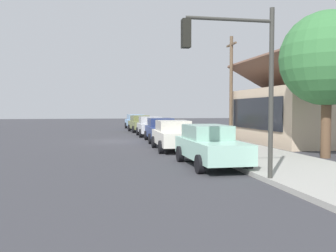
{
  "coord_description": "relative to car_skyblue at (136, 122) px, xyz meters",
  "views": [
    {
      "loc": [
        25.71,
        -1.5,
        2.23
      ],
      "look_at": [
        -2.11,
        3.87,
        0.92
      ],
      "focal_mm": 39.83,
      "sensor_mm": 36.0,
      "label": 1
    }
  ],
  "objects": [
    {
      "name": "sidewalk_curb",
      "position": [
        15.59,
        2.78,
        -0.74
      ],
      "size": [
        60.0,
        4.2,
        0.16
      ],
      "primitive_type": "cube",
      "color": "#A3A099",
      "rests_on": "ground"
    },
    {
      "name": "car_olive",
      "position": [
        5.41,
        -0.13,
        -0.0
      ],
      "size": [
        4.49,
        2.2,
        1.59
      ],
      "rotation": [
        0.0,
        0.0,
        0.06
      ],
      "color": "olive",
      "rests_on": "ground"
    },
    {
      "name": "car_ivory",
      "position": [
        21.62,
        -0.19,
        -0.0
      ],
      "size": [
        4.64,
        2.18,
        1.59
      ],
      "rotation": [
        0.0,
        0.0,
        -0.03
      ],
      "color": "silver",
      "rests_on": "ground"
    },
    {
      "name": "ground_plane",
      "position": [
        15.59,
        -2.82,
        -0.82
      ],
      "size": [
        120.0,
        120.0,
        0.0
      ],
      "primitive_type": "plane",
      "color": "#38383D"
    },
    {
      "name": "utility_pole_wooden",
      "position": [
        15.38,
        5.38,
        3.11
      ],
      "size": [
        1.8,
        0.24,
        7.5
      ],
      "color": "brown",
      "rests_on": "ground"
    },
    {
      "name": "car_skyblue",
      "position": [
        0.0,
        0.0,
        0.0
      ],
      "size": [
        4.92,
        2.24,
        1.59
      ],
      "rotation": [
        0.0,
        0.0,
        0.05
      ],
      "color": "#8CB7E0",
      "rests_on": "ground"
    },
    {
      "name": "car_seafoam",
      "position": [
        27.41,
        0.02,
        -0.0
      ],
      "size": [
        4.79,
        1.98,
        1.59
      ],
      "rotation": [
        0.0,
        0.0,
        0.01
      ],
      "color": "#9ED1BC",
      "rests_on": "ground"
    },
    {
      "name": "car_navy",
      "position": [
        16.34,
        0.02,
        -0.0
      ],
      "size": [
        4.9,
        2.18,
        1.59
      ],
      "rotation": [
        0.0,
        0.0,
        -0.04
      ],
      "color": "navy",
      "rests_on": "ground"
    },
    {
      "name": "car_silver",
      "position": [
        11.2,
        0.02,
        -0.0
      ],
      "size": [
        4.36,
        2.16,
        1.59
      ],
      "rotation": [
        0.0,
        0.0,
        -0.02
      ],
      "color": "silver",
      "rests_on": "ground"
    },
    {
      "name": "shade_tree",
      "position": [
        26.15,
        5.89,
        3.65
      ],
      "size": [
        4.23,
        4.23,
        6.61
      ],
      "color": "brown",
      "rests_on": "ground"
    },
    {
      "name": "traffic_light_main",
      "position": [
        31.01,
        -0.28,
        2.67
      ],
      "size": [
        0.37,
        2.79,
        5.2
      ],
      "color": "#383833",
      "rests_on": "ground"
    },
    {
      "name": "fire_hydrant_red",
      "position": [
        7.89,
        1.38,
        -0.32
      ],
      "size": [
        0.22,
        0.22,
        0.71
      ],
      "color": "red",
      "rests_on": "sidewalk_curb"
    },
    {
      "name": "storefront_building",
      "position": [
        19.02,
        9.16,
        1.1
      ],
      "size": [
        9.73,
        7.34,
        5.53
      ],
      "color": "#CCB293",
      "rests_on": "ground"
    }
  ]
}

